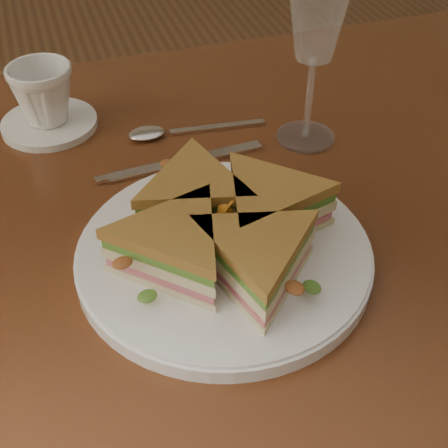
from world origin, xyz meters
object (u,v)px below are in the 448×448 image
spoon (164,132)px  saucer (50,124)px  table (222,262)px  wine_glass (318,13)px  plate (224,255)px  sandwich_wedges (224,228)px  coffee_cup (43,94)px  knife (175,164)px

spoon → saucer: 0.16m
table → wine_glass: 0.32m
plate → spoon: size_ratio=1.65×
plate → saucer: bearing=114.1°
table → sandwich_wedges: (-0.03, -0.09, 0.14)m
coffee_cup → saucer: bearing=0.0°
spoon → knife: size_ratio=0.85×
wine_glass → coffee_cup: size_ratio=2.79×
coffee_cup → table: bearing=-59.1°
spoon → coffee_cup: (-0.14, 0.07, 0.04)m
plate → wine_glass: bearing=47.0°
table → plate: plate is taller
spoon → saucer: same height
plate → table: bearing=73.4°
wine_glass → coffee_cup: bearing=157.1°
table → knife: (-0.03, 0.08, 0.10)m
spoon → knife: spoon is taller
wine_glass → saucer: wine_glass is taller
knife → coffee_cup: size_ratio=2.56×
plate → coffee_cup: size_ratio=3.59×
table → knife: bearing=111.4°
knife → wine_glass: (0.18, 0.01, 0.17)m
knife → wine_glass: wine_glass is taller
knife → table: bearing=-72.2°
table → plate: (-0.03, -0.09, 0.11)m
spoon → knife: bearing=-87.0°
wine_glass → plate: bearing=-133.0°
spoon → plate: bearing=-83.8°
wine_glass → coffee_cup: 0.36m
table → spoon: size_ratio=6.53×
sandwich_wedges → coffee_cup: (-0.14, 0.32, 0.00)m
plate → knife: 0.18m
sandwich_wedges → saucer: bearing=114.1°
plate → sandwich_wedges: bearing=180.0°
spoon → saucer: (-0.14, 0.07, 0.00)m
saucer → coffee_cup: (0.00, 0.00, 0.04)m
sandwich_wedges → wine_glass: (0.17, 0.19, 0.12)m
spoon → sandwich_wedges: bearing=-83.8°
table → saucer: (-0.17, 0.22, 0.10)m
table → saucer: bearing=127.4°
knife → coffee_cup: coffee_cup is taller
plate → wine_glass: wine_glass is taller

